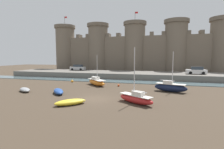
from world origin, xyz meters
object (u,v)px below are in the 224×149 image
sailboat_midflat_right (97,82)px  car_quay_east (78,68)px  sailboat_foreground_right (136,98)px  rowboat_midflat_centre (25,90)px  mooring_buoy_off_centre (72,81)px  rowboat_foreground_left (58,91)px  car_quay_centre_west (196,71)px  rowboat_near_channel_right (70,102)px  mooring_buoy_near_shore (119,85)px  sailboat_midflat_left (170,87)px

sailboat_midflat_right → car_quay_east: sailboat_midflat_right is taller
sailboat_midflat_right → sailboat_foreground_right: bearing=-51.1°
rowboat_midflat_centre → mooring_buoy_off_centre: rowboat_midflat_centre is taller
rowboat_foreground_left → car_quay_centre_west: (21.25, 20.30, 1.78)m
rowboat_foreground_left → rowboat_near_channel_right: (4.38, -4.64, -0.05)m
car_quay_east → mooring_buoy_near_shore: bearing=-45.1°
sailboat_midflat_left → sailboat_midflat_right: sailboat_midflat_left is taller
rowboat_near_channel_right → car_quay_east: 30.93m
mooring_buoy_near_shore → car_quay_centre_west: 19.08m
sailboat_foreground_right → sailboat_midflat_left: 8.77m
sailboat_midflat_left → rowboat_near_channel_right: size_ratio=1.79×
rowboat_foreground_left → sailboat_midflat_left: sailboat_midflat_left is taller
sailboat_midflat_left → mooring_buoy_near_shore: bearing=163.3°
rowboat_midflat_centre → sailboat_foreground_right: bearing=-7.6°
rowboat_near_channel_right → mooring_buoy_off_centre: (-7.90, 15.21, -0.08)m
mooring_buoy_near_shore → car_quay_east: bearing=134.9°
sailboat_midflat_left → rowboat_midflat_centre: 21.47m
sailboat_foreground_right → rowboat_midflat_centre: 16.83m
sailboat_midflat_left → car_quay_east: 29.63m
rowboat_midflat_centre → mooring_buoy_near_shore: size_ratio=8.93×
rowboat_near_channel_right → car_quay_east: (-12.93, 28.04, 1.82)m
mooring_buoy_off_centre → car_quay_east: car_quay_east is taller
sailboat_midflat_left → car_quay_east: bearing=143.0°
sailboat_midflat_right → mooring_buoy_near_shore: size_ratio=15.16×
rowboat_midflat_centre → mooring_buoy_near_shore: 14.75m
sailboat_foreground_right → car_quay_east: sailboat_foreground_right is taller
sailboat_midflat_right → sailboat_midflat_left: bearing=-12.2°
mooring_buoy_off_centre → car_quay_centre_west: 26.68m
rowboat_midflat_centre → car_quay_east: 23.62m
rowboat_midflat_centre → mooring_buoy_off_centre: size_ratio=6.80×
rowboat_near_channel_right → car_quay_centre_west: 30.17m
sailboat_midflat_left → car_quay_east: sailboat_midflat_left is taller
sailboat_midflat_right → car_quay_centre_west: bearing=32.7°
car_quay_east → rowboat_near_channel_right: bearing=-65.2°
car_quay_east → sailboat_foreground_right: bearing=-52.6°
sailboat_midflat_right → car_quay_east: size_ratio=1.32×
sailboat_foreground_right → car_quay_centre_west: size_ratio=1.49×
mooring_buoy_near_shore → sailboat_foreground_right: bearing=-67.1°
mooring_buoy_off_centre → sailboat_midflat_right: bearing=-20.4°
sailboat_foreground_right → rowboat_near_channel_right: 7.11m
car_quay_centre_west → mooring_buoy_near_shore: bearing=-140.1°
rowboat_foreground_left → sailboat_foreground_right: 11.26m
rowboat_foreground_left → mooring_buoy_near_shore: size_ratio=9.62×
rowboat_near_channel_right → car_quay_east: car_quay_east is taller
rowboat_near_channel_right → rowboat_midflat_centre: rowboat_near_channel_right is taller
mooring_buoy_off_centre → car_quay_east: size_ratio=0.11×
sailboat_midflat_right → rowboat_foreground_left: bearing=-107.1°
mooring_buoy_near_shore → car_quay_east: car_quay_east is taller
rowboat_foreground_left → car_quay_east: car_quay_east is taller
sailboat_midflat_right → car_quay_centre_west: size_ratio=1.32×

